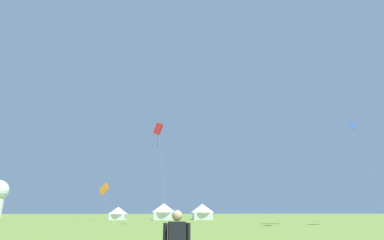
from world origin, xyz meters
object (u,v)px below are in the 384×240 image
at_px(kite_blue_diamond, 354,129).
at_px(kite_orange_diamond, 104,189).
at_px(festival_tent_right, 118,213).
at_px(festival_tent_left, 164,211).
at_px(kite_red_box, 158,129).
at_px(festival_tent_center, 202,211).

distance_m(kite_blue_diamond, kite_orange_diamond, 48.05).
height_order(kite_orange_diamond, festival_tent_right, kite_orange_diamond).
xyz_separation_m(kite_blue_diamond, festival_tent_left, (-31.46, 20.17, -13.04)).
bearing_deg(kite_orange_diamond, festival_tent_left, 11.00).
bearing_deg(kite_red_box, festival_tent_left, 87.52).
xyz_separation_m(kite_red_box, festival_tent_right, (-8.44, 24.25, -11.36)).
distance_m(kite_orange_diamond, festival_tent_center, 21.12).
height_order(kite_blue_diamond, kite_red_box, kite_blue_diamond).
bearing_deg(festival_tent_left, festival_tent_center, 0.00).
distance_m(kite_orange_diamond, festival_tent_left, 13.22).
xyz_separation_m(festival_tent_right, festival_tent_center, (17.74, 0.00, 0.36)).
height_order(festival_tent_right, festival_tent_center, festival_tent_center).
distance_m(festival_tent_right, festival_tent_center, 17.75).
height_order(kite_red_box, festival_tent_right, kite_red_box).
height_order(kite_orange_diamond, festival_tent_center, kite_orange_diamond).
height_order(kite_red_box, festival_tent_left, kite_red_box).
relative_size(kite_red_box, festival_tent_right, 3.46).
bearing_deg(festival_tent_right, kite_orange_diamond, -139.58).
bearing_deg(festival_tent_center, kite_orange_diamond, -173.36).
height_order(festival_tent_right, festival_tent_left, festival_tent_left).
relative_size(kite_red_box, kite_orange_diamond, 1.83).
distance_m(kite_red_box, festival_tent_right, 28.08).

